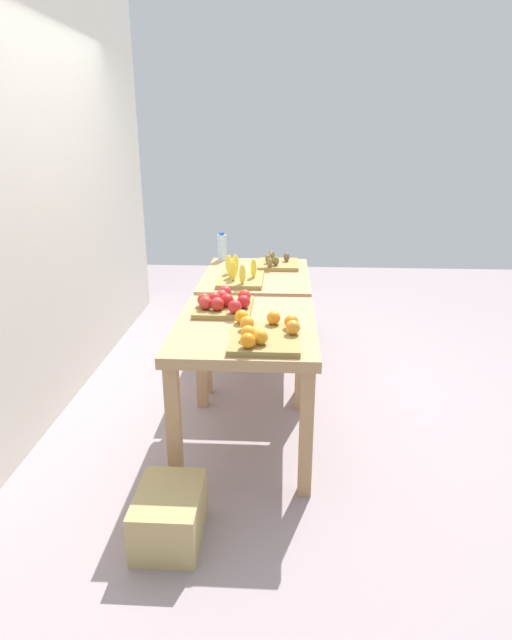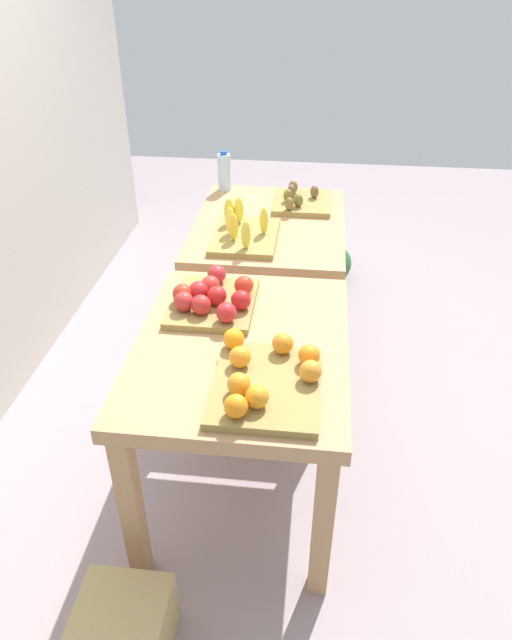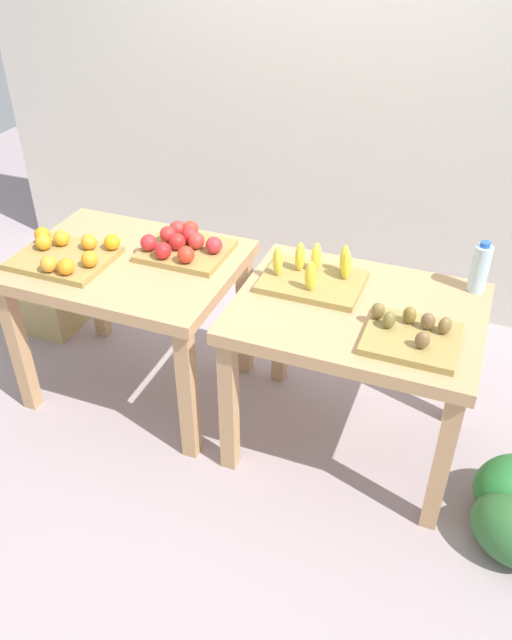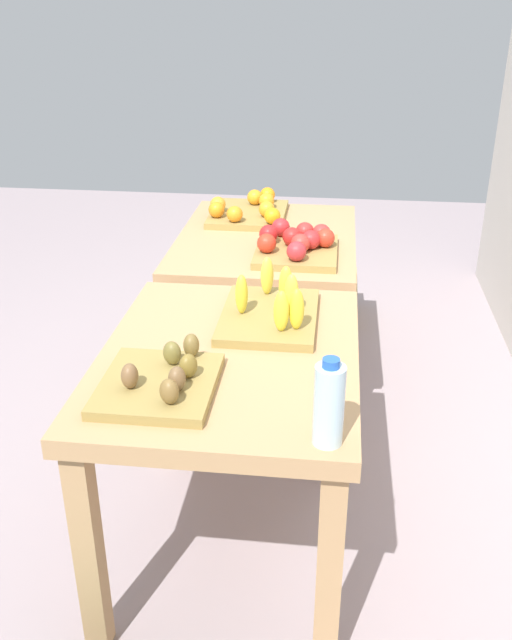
{
  "view_description": "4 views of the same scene",
  "coord_description": "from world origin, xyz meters",
  "px_view_note": "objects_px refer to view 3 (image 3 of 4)",
  "views": [
    {
      "loc": [
        -3.37,
        -0.22,
        1.81
      ],
      "look_at": [
        0.1,
        -0.02,
        0.57
      ],
      "focal_mm": 29.65,
      "sensor_mm": 36.0,
      "label": 1
    },
    {
      "loc": [
        -2.3,
        -0.26,
        2.05
      ],
      "look_at": [
        -0.04,
        0.0,
        0.54
      ],
      "focal_mm": 32.23,
      "sensor_mm": 36.0,
      "label": 2
    },
    {
      "loc": [
        0.97,
        -2.24,
        2.29
      ],
      "look_at": [
        0.09,
        0.03,
        0.58
      ],
      "focal_mm": 36.01,
      "sensor_mm": 36.0,
      "label": 3
    },
    {
      "loc": [
        2.45,
        0.31,
        1.82
      ],
      "look_at": [
        -0.07,
        0.01,
        0.59
      ],
      "focal_mm": 39.22,
      "sensor_mm": 36.0,
      "label": 4
    }
  ],
  "objects_px": {
    "orange_bin": "(66,254)",
    "banana_crate": "(313,276)",
    "display_table_left": "(130,280)",
    "cardboard_produce_box": "(46,307)",
    "water_bottle": "(480,268)",
    "display_table_right": "(356,330)",
    "kiwi_bin": "(412,334)",
    "apple_bin": "(183,245)"
  },
  "relations": [
    {
      "from": "cardboard_produce_box",
      "to": "orange_bin",
      "type": "bearing_deg",
      "value": -35.85
    },
    {
      "from": "orange_bin",
      "to": "banana_crate",
      "type": "height_order",
      "value": "banana_crate"
    },
    {
      "from": "display_table_left",
      "to": "orange_bin",
      "type": "xyz_separation_m",
      "value": [
        -0.25,
        -0.12,
        0.15
      ]
    },
    {
      "from": "banana_crate",
      "to": "cardboard_produce_box",
      "type": "distance_m",
      "value": 1.86
    },
    {
      "from": "orange_bin",
      "to": "banana_crate",
      "type": "distance_m",
      "value": 1.16
    },
    {
      "from": "water_bottle",
      "to": "cardboard_produce_box",
      "type": "relative_size",
      "value": 0.59
    },
    {
      "from": "display_table_right",
      "to": "water_bottle",
      "type": "xyz_separation_m",
      "value": [
        0.44,
        0.32,
        0.23
      ]
    },
    {
      "from": "orange_bin",
      "to": "banana_crate",
      "type": "bearing_deg",
      "value": 11.12
    },
    {
      "from": "display_table_left",
      "to": "cardboard_produce_box",
      "type": "bearing_deg",
      "value": 160.03
    },
    {
      "from": "display_table_left",
      "to": "apple_bin",
      "type": "relative_size",
      "value": 2.59
    },
    {
      "from": "orange_bin",
      "to": "water_bottle",
      "type": "height_order",
      "value": "water_bottle"
    },
    {
      "from": "banana_crate",
      "to": "display_table_left",
      "type": "bearing_deg",
      "value": -173.03
    },
    {
      "from": "display_table_left",
      "to": "display_table_right",
      "type": "bearing_deg",
      "value": 0.0
    },
    {
      "from": "orange_bin",
      "to": "banana_crate",
      "type": "xyz_separation_m",
      "value": [
        1.14,
        0.22,
        0.0
      ]
    },
    {
      "from": "display_table_left",
      "to": "apple_bin",
      "type": "distance_m",
      "value": 0.32
    },
    {
      "from": "banana_crate",
      "to": "water_bottle",
      "type": "relative_size",
      "value": 1.86
    },
    {
      "from": "display_table_left",
      "to": "kiwi_bin",
      "type": "bearing_deg",
      "value": -6.44
    },
    {
      "from": "display_table_right",
      "to": "water_bottle",
      "type": "height_order",
      "value": "water_bottle"
    },
    {
      "from": "display_table_left",
      "to": "water_bottle",
      "type": "distance_m",
      "value": 1.61
    },
    {
      "from": "display_table_left",
      "to": "banana_crate",
      "type": "relative_size",
      "value": 2.36
    },
    {
      "from": "display_table_right",
      "to": "orange_bin",
      "type": "bearing_deg",
      "value": -175.2
    },
    {
      "from": "banana_crate",
      "to": "kiwi_bin",
      "type": "height_order",
      "value": "banana_crate"
    },
    {
      "from": "kiwi_bin",
      "to": "orange_bin",
      "type": "bearing_deg",
      "value": 178.62
    },
    {
      "from": "water_bottle",
      "to": "cardboard_produce_box",
      "type": "distance_m",
      "value": 2.51
    },
    {
      "from": "orange_bin",
      "to": "cardboard_produce_box",
      "type": "relative_size",
      "value": 1.13
    },
    {
      "from": "display_table_left",
      "to": "display_table_right",
      "type": "height_order",
      "value": "same"
    },
    {
      "from": "display_table_left",
      "to": "kiwi_bin",
      "type": "height_order",
      "value": "kiwi_bin"
    },
    {
      "from": "display_table_left",
      "to": "display_table_right",
      "type": "relative_size",
      "value": 1.0
    },
    {
      "from": "banana_crate",
      "to": "cardboard_produce_box",
      "type": "relative_size",
      "value": 1.1
    },
    {
      "from": "display_table_right",
      "to": "cardboard_produce_box",
      "type": "height_order",
      "value": "display_table_right"
    },
    {
      "from": "kiwi_bin",
      "to": "cardboard_produce_box",
      "type": "height_order",
      "value": "kiwi_bin"
    },
    {
      "from": "display_table_left",
      "to": "water_bottle",
      "type": "bearing_deg",
      "value": 11.4
    },
    {
      "from": "banana_crate",
      "to": "water_bottle",
      "type": "bearing_deg",
      "value": 16.99
    },
    {
      "from": "banana_crate",
      "to": "kiwi_bin",
      "type": "bearing_deg",
      "value": -28.65
    },
    {
      "from": "banana_crate",
      "to": "water_bottle",
      "type": "xyz_separation_m",
      "value": [
        0.68,
        0.21,
        0.07
      ]
    },
    {
      "from": "water_bottle",
      "to": "cardboard_produce_box",
      "type": "height_order",
      "value": "water_bottle"
    },
    {
      "from": "apple_bin",
      "to": "cardboard_produce_box",
      "type": "height_order",
      "value": "apple_bin"
    },
    {
      "from": "display_table_right",
      "to": "water_bottle",
      "type": "bearing_deg",
      "value": 35.46
    },
    {
      "from": "apple_bin",
      "to": "water_bottle",
      "type": "relative_size",
      "value": 1.7
    },
    {
      "from": "display_table_right",
      "to": "banana_crate",
      "type": "distance_m",
      "value": 0.3
    },
    {
      "from": "display_table_left",
      "to": "apple_bin",
      "type": "bearing_deg",
      "value": 33.38
    },
    {
      "from": "kiwi_bin",
      "to": "cardboard_produce_box",
      "type": "bearing_deg",
      "value": 168.29
    }
  ]
}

